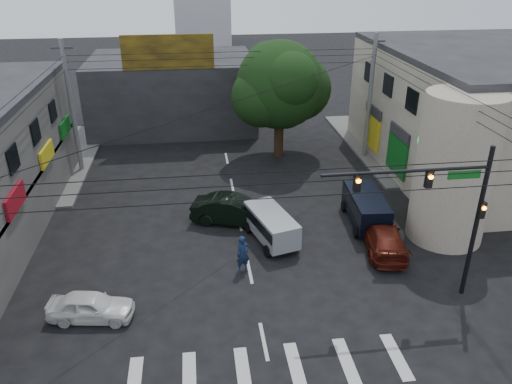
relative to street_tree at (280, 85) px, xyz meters
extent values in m
plane|color=black|center=(-4.00, -17.00, -5.47)|extent=(160.00, 160.00, 0.00)
cube|color=#514F4C|center=(14.00, 1.00, -5.40)|extent=(16.00, 16.00, 0.15)
cube|color=gray|center=(14.00, -4.00, -1.47)|extent=(14.00, 18.00, 8.00)
cylinder|color=gray|center=(7.00, -13.00, -1.47)|extent=(4.00, 4.00, 8.00)
cube|color=#232326|center=(-8.00, 9.00, -2.47)|extent=(14.00, 10.00, 6.00)
cube|color=olive|center=(-8.00, 4.10, 1.83)|extent=(7.00, 0.30, 2.60)
cylinder|color=black|center=(0.00, 0.00, -3.27)|extent=(0.70, 0.70, 4.40)
sphere|color=black|center=(0.00, 0.00, 0.03)|extent=(6.40, 6.40, 6.40)
cylinder|color=black|center=(5.50, -18.00, -1.87)|extent=(0.20, 0.20, 7.20)
cylinder|color=black|center=(2.00, -18.00, 0.83)|extent=(7.00, 0.14, 0.14)
cube|color=black|center=(3.00, -18.00, 0.43)|extent=(0.28, 0.22, 0.75)
cube|color=black|center=(0.00, -18.00, 0.43)|extent=(0.28, 0.22, 0.75)
sphere|color=orange|center=(3.00, -18.14, 0.58)|extent=(0.20, 0.20, 0.20)
sphere|color=orange|center=(0.00, -18.14, 0.58)|extent=(0.20, 0.20, 0.20)
cube|color=#0D5B18|center=(4.50, -18.00, 0.53)|extent=(1.40, 0.06, 0.35)
cylinder|color=#59595B|center=(-14.50, -1.00, -0.87)|extent=(0.32, 0.32, 9.20)
cylinder|color=#59595B|center=(6.50, -1.00, -0.87)|extent=(0.32, 0.32, 9.20)
imported|color=black|center=(-4.30, -10.04, -4.67)|extent=(4.54, 5.87, 1.61)
imported|color=white|center=(-11.09, -17.64, -4.86)|extent=(2.49, 4.04, 1.23)
imported|color=#451109|center=(3.19, -13.95, -4.78)|extent=(3.49, 5.41, 1.39)
imported|color=#111E3D|center=(-4.30, -14.96, -4.51)|extent=(0.99, 0.89, 1.92)
camera|label=1|loc=(-6.29, -35.34, 8.70)|focal=35.00mm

